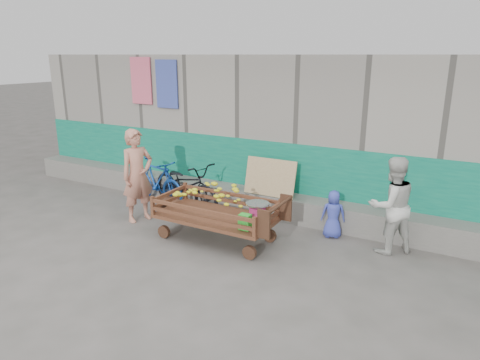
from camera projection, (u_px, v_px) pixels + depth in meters
The scene contains 9 objects.
ground at pixel (189, 261), 6.47m from camera, with size 80.00×80.00×0.00m, color #504F48.
building_wall at pixel (294, 127), 9.45m from camera, with size 12.00×3.50×3.00m.
banana_cart at pixel (214, 205), 7.05m from camera, with size 2.16×0.99×0.92m.
bench at pixel (177, 203), 8.51m from camera, with size 0.91×0.27×0.23m.
vendor_man at pixel (138, 176), 7.84m from camera, with size 0.63×0.41×1.73m, color tan.
woman at pixel (391, 205), 6.58m from camera, with size 0.75×0.58×1.54m, color silver.
child at pixel (333, 214), 7.21m from camera, with size 0.40×0.26×0.83m, color #3D4ABB.
bicycle_dark at pixel (186, 185), 8.52m from camera, with size 0.65×1.88×0.99m, color black.
bicycle_blue at pixel (157, 181), 8.87m from camera, with size 0.45×1.59×0.96m, color #15449F.
Camera 1 is at (3.53, -4.74, 3.00)m, focal length 32.00 mm.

